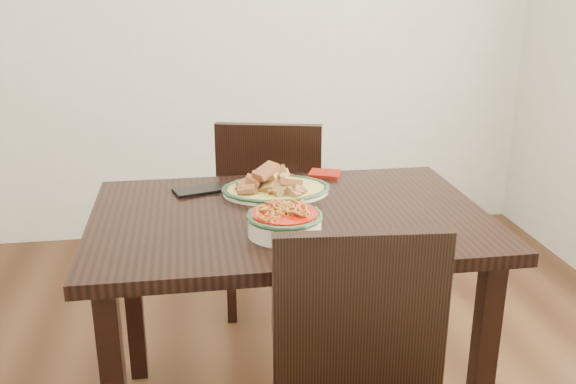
{
  "coord_description": "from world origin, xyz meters",
  "views": [
    {
      "loc": [
        -0.18,
        -1.78,
        1.45
      ],
      "look_at": [
        0.11,
        0.06,
        0.81
      ],
      "focal_mm": 40.0,
      "sensor_mm": 36.0,
      "label": 1
    }
  ],
  "objects": [
    {
      "name": "napkin",
      "position": [
        0.3,
        0.4,
        0.76
      ],
      "size": [
        0.13,
        0.12,
        0.01
      ],
      "primitive_type": "cube",
      "rotation": [
        0.0,
        0.0,
        -0.38
      ],
      "color": "maroon",
      "rests_on": "dining_table"
    },
    {
      "name": "noodle_bowl",
      "position": [
        0.07,
        -0.12,
        0.79
      ],
      "size": [
        0.22,
        0.22,
        0.08
      ],
      "color": "silver",
      "rests_on": "dining_table"
    },
    {
      "name": "chair_far",
      "position": [
        0.15,
        0.75,
        0.5
      ],
      "size": [
        0.51,
        0.51,
        0.89
      ],
      "rotation": [
        0.0,
        0.0,
        2.9
      ],
      "color": "black",
      "rests_on": "ground"
    },
    {
      "name": "wall_back",
      "position": [
        0.0,
        1.75,
        1.3
      ],
      "size": [
        3.5,
        0.1,
        2.6
      ],
      "primitive_type": "cube",
      "color": "silver",
      "rests_on": "ground"
    },
    {
      "name": "smartphone",
      "position": [
        -0.15,
        0.29,
        0.76
      ],
      "size": [
        0.18,
        0.13,
        0.01
      ],
      "primitive_type": "cube",
      "rotation": [
        0.0,
        0.0,
        0.29
      ],
      "color": "black",
      "rests_on": "dining_table"
    },
    {
      "name": "fish_plate",
      "position": [
        0.1,
        0.23,
        0.79
      ],
      "size": [
        0.36,
        0.28,
        0.11
      ],
      "color": "beige",
      "rests_on": "dining_table"
    },
    {
      "name": "dining_table",
      "position": [
        0.11,
        0.04,
        0.65
      ],
      "size": [
        1.21,
        0.8,
        0.75
      ],
      "color": "black",
      "rests_on": "ground"
    }
  ]
}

